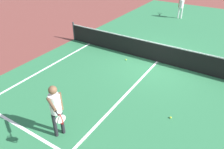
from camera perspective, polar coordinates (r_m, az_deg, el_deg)
ground_plane at (r=10.79m, az=11.79°, el=3.30°), size 60.00×60.00×0.00m
court_surface_inbounds at (r=10.79m, az=11.79°, el=3.31°), size 10.62×24.40×0.00m
line_center_service at (r=8.28m, az=3.48°, el=-5.46°), size 0.10×6.40×0.01m
net at (r=10.57m, az=12.08°, el=5.66°), size 10.55×0.09×1.07m
player_near at (r=6.25m, az=-14.59°, el=-8.10°), size 1.07×0.86×1.75m
player_far at (r=17.65m, az=17.77°, el=17.00°), size 0.44×1.19×1.60m
tennis_ball_near_net at (r=10.71m, az=3.69°, el=3.91°), size 0.07×0.07×0.07m
tennis_ball_mid_court at (r=7.54m, az=15.15°, el=-10.85°), size 0.07×0.07×0.07m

